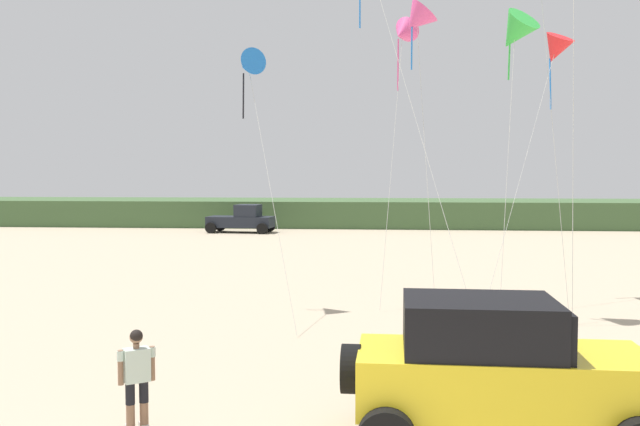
% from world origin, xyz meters
% --- Properties ---
extents(dune_ridge, '(90.00, 8.83, 2.04)m').
position_xyz_m(dune_ridge, '(3.29, 48.48, 1.02)').
color(dune_ridge, '#426038').
rests_on(dune_ridge, ground_plane).
extents(jeep, '(4.88, 2.47, 2.26)m').
position_xyz_m(jeep, '(2.56, 3.42, 1.20)').
color(jeep, yellow).
rests_on(jeep, ground_plane).
extents(person_watching, '(0.54, 0.45, 1.67)m').
position_xyz_m(person_watching, '(-3.15, 3.47, 0.94)').
color(person_watching, '#8C664C').
rests_on(person_watching, ground_plane).
extents(distant_pickup, '(4.75, 2.76, 1.98)m').
position_xyz_m(distant_pickup, '(-8.85, 40.70, 0.94)').
color(distant_pickup, '#1E232D').
rests_on(distant_pickup, ground_plane).
extents(kite_yellow_diamond, '(1.68, 3.31, 8.92)m').
position_xyz_m(kite_yellow_diamond, '(4.62, 13.33, 8.22)').
color(kite_yellow_diamond, green).
rests_on(kite_yellow_diamond, ground_plane).
extents(kite_purple_stunt, '(1.40, 4.12, 9.52)m').
position_xyz_m(kite_purple_stunt, '(1.52, 16.87, 8.97)').
color(kite_purple_stunt, '#E04C93').
rests_on(kite_purple_stunt, ground_plane).
extents(kite_orange_streamer, '(1.40, 2.88, 9.76)m').
position_xyz_m(kite_orange_streamer, '(1.92, 15.42, 9.10)').
color(kite_orange_streamer, '#E04C93').
rests_on(kite_orange_streamer, ground_plane).
extents(kite_green_box, '(3.77, 5.19, 8.97)m').
position_xyz_m(kite_green_box, '(6.66, 16.91, 8.35)').
color(kite_green_box, red).
rests_on(kite_green_box, ground_plane).
extents(kite_black_sled, '(2.63, 4.67, 8.05)m').
position_xyz_m(kite_black_sled, '(-3.30, 13.98, 7.52)').
color(kite_black_sled, blue).
rests_on(kite_black_sled, ground_plane).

